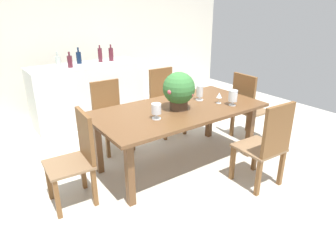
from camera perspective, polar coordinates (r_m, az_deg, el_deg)
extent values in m
plane|color=beige|center=(4.03, -0.46, -6.74)|extent=(7.04, 7.04, 0.00)
cube|color=beige|center=(5.90, -15.78, 14.88)|extent=(6.40, 0.10, 2.60)
cube|color=brown|center=(3.53, 2.03, 2.06)|extent=(2.06, 1.05, 0.04)
cube|color=brown|center=(2.96, -7.40, -10.30)|extent=(0.07, 0.07, 0.71)
cube|color=brown|center=(4.01, 15.58, -2.08)|extent=(0.07, 0.07, 0.71)
cube|color=brown|center=(3.58, -13.38, -4.78)|extent=(0.07, 0.07, 0.71)
cube|color=brown|center=(4.49, 8.02, 1.09)|extent=(0.07, 0.07, 0.71)
cube|color=brown|center=(3.74, 16.48, -6.40)|extent=(0.05, 0.05, 0.42)
cube|color=brown|center=(3.49, 12.38, -8.09)|extent=(0.05, 0.05, 0.42)
cube|color=brown|center=(3.55, 21.07, -8.66)|extent=(0.05, 0.05, 0.42)
cube|color=brown|center=(3.28, 17.07, -10.69)|extent=(0.05, 0.05, 0.42)
cube|color=olive|center=(3.41, 17.15, -5.14)|extent=(0.47, 0.47, 0.03)
cube|color=brown|center=(3.18, 20.50, -1.89)|extent=(0.41, 0.06, 0.54)
cube|color=brown|center=(3.33, -22.07, -10.90)|extent=(0.05, 0.05, 0.42)
cube|color=brown|center=(3.03, -20.64, -14.16)|extent=(0.05, 0.05, 0.42)
cube|color=brown|center=(3.39, -16.09, -9.49)|extent=(0.05, 0.05, 0.42)
cube|color=brown|center=(3.09, -14.05, -12.51)|extent=(0.05, 0.05, 0.42)
cube|color=olive|center=(3.09, -18.70, -8.22)|extent=(0.46, 0.46, 0.03)
cube|color=brown|center=(3.01, -15.71, -2.99)|extent=(0.06, 0.40, 0.50)
cube|color=brown|center=(4.38, -0.54, -1.27)|extent=(0.04, 0.04, 0.42)
cube|color=brown|center=(4.57, 3.27, -0.26)|extent=(0.04, 0.04, 0.42)
cube|color=brown|center=(4.67, -3.11, 0.21)|extent=(0.04, 0.04, 0.42)
cube|color=brown|center=(4.86, 0.58, 1.10)|extent=(0.04, 0.04, 0.42)
cube|color=olive|center=(4.54, 0.05, 2.61)|extent=(0.45, 0.46, 0.03)
cube|color=brown|center=(4.62, -1.40, 6.65)|extent=(0.41, 0.05, 0.55)
cube|color=brown|center=(3.95, -11.58, -4.34)|extent=(0.05, 0.05, 0.42)
cube|color=brown|center=(4.09, -6.87, -3.14)|extent=(0.05, 0.05, 0.42)
cube|color=brown|center=(4.29, -13.66, -2.38)|extent=(0.05, 0.05, 0.42)
cube|color=brown|center=(4.42, -9.25, -1.34)|extent=(0.05, 0.05, 0.42)
cube|color=olive|center=(4.10, -10.55, 0.09)|extent=(0.45, 0.48, 0.03)
cube|color=brown|center=(4.20, -11.99, 4.25)|extent=(0.41, 0.05, 0.49)
cube|color=brown|center=(4.65, 18.52, -1.04)|extent=(0.05, 0.05, 0.42)
cube|color=brown|center=(4.86, 15.24, 0.31)|extent=(0.05, 0.05, 0.42)
cube|color=brown|center=(4.39, 15.67, -2.03)|extent=(0.05, 0.05, 0.42)
cube|color=brown|center=(4.61, 12.34, -0.55)|extent=(0.05, 0.05, 0.42)
cube|color=olive|center=(4.55, 15.72, 1.81)|extent=(0.44, 0.45, 0.03)
cube|color=brown|center=(4.32, 14.41, 4.94)|extent=(0.06, 0.40, 0.55)
cylinder|color=#4C3828|center=(3.47, 2.08, 3.02)|extent=(0.21, 0.21, 0.12)
sphere|color=#387538|center=(3.41, 2.12, 6.18)|extent=(0.38, 0.38, 0.38)
sphere|color=#C64C56|center=(3.35, 4.63, 4.88)|extent=(0.04, 0.04, 0.04)
sphere|color=#C64C56|center=(3.46, 0.53, 6.98)|extent=(0.05, 0.05, 0.05)
sphere|color=#C64C56|center=(3.27, 0.35, 5.44)|extent=(0.06, 0.06, 0.06)
sphere|color=#C64C56|center=(3.53, 4.14, 5.88)|extent=(0.04, 0.04, 0.04)
sphere|color=#C64C56|center=(3.47, 4.28, 7.72)|extent=(0.04, 0.04, 0.04)
cylinder|color=silver|center=(3.83, 6.08, 3.90)|extent=(0.10, 0.10, 0.01)
cylinder|color=silver|center=(3.82, 6.10, 4.29)|extent=(0.03, 0.03, 0.04)
cylinder|color=silver|center=(3.79, 6.15, 5.62)|extent=(0.09, 0.09, 0.14)
cylinder|color=silver|center=(3.19, -2.25, 0.31)|extent=(0.10, 0.10, 0.01)
cylinder|color=silver|center=(3.17, -2.26, 0.83)|extent=(0.02, 0.02, 0.05)
cylinder|color=silver|center=(3.15, -2.28, 2.20)|extent=(0.11, 0.11, 0.11)
cylinder|color=silver|center=(3.70, 12.32, 2.88)|extent=(0.09, 0.09, 0.01)
cylinder|color=silver|center=(3.69, 12.36, 3.28)|extent=(0.03, 0.03, 0.04)
cylinder|color=silver|center=(3.66, 12.47, 4.61)|extent=(0.11, 0.11, 0.14)
cylinder|color=silver|center=(3.75, 9.78, 3.26)|extent=(0.06, 0.06, 0.00)
cylinder|color=silver|center=(3.74, 9.82, 3.79)|extent=(0.01, 0.01, 0.07)
cone|color=silver|center=(3.72, 9.88, 4.76)|extent=(0.07, 0.07, 0.07)
cube|color=silver|center=(5.18, -15.10, 4.97)|extent=(1.82, 0.63, 0.99)
cylinder|color=#511E28|center=(5.25, -10.97, 12.36)|extent=(0.08, 0.08, 0.22)
cylinder|color=#511E28|center=(5.23, -11.07, 13.86)|extent=(0.03, 0.03, 0.06)
cylinder|color=#0F1E38|center=(5.14, -16.87, 11.45)|extent=(0.08, 0.08, 0.19)
cylinder|color=#0F1E38|center=(5.12, -17.03, 12.90)|extent=(0.03, 0.03, 0.08)
cylinder|color=#B2BFB7|center=(4.82, -20.45, 10.37)|extent=(0.08, 0.08, 0.18)
cylinder|color=#B2BFB7|center=(4.80, -20.65, 11.84)|extent=(0.03, 0.03, 0.07)
cylinder|color=#511E28|center=(5.19, -13.00, 12.14)|extent=(0.07, 0.07, 0.23)
cylinder|color=#511E28|center=(5.17, -13.14, 13.67)|extent=(0.03, 0.03, 0.05)
cylinder|color=#511E28|center=(4.85, -18.46, 10.67)|extent=(0.08, 0.08, 0.18)
cylinder|color=#511E28|center=(4.83, -18.63, 12.06)|extent=(0.03, 0.03, 0.06)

